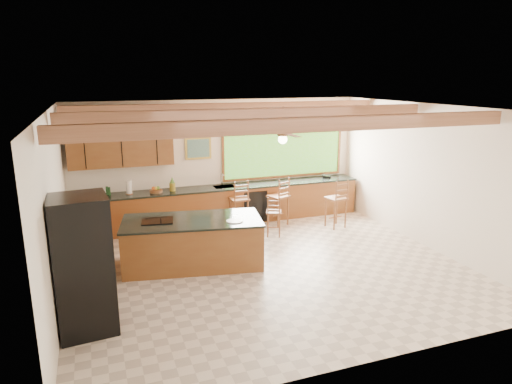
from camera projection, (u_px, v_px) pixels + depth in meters
name	position (u px, v px, depth m)	size (l,w,h in m)	color
ground	(267.00, 267.00, 8.72)	(7.20, 7.20, 0.00)	beige
room_shell	(247.00, 148.00, 8.71)	(7.27, 6.54, 3.02)	white
counter_run	(195.00, 212.00, 10.63)	(7.12, 3.10, 1.26)	brown
island	(193.00, 242.00, 8.72)	(2.78, 1.66, 0.93)	brown
refrigerator	(83.00, 265.00, 6.33)	(0.84, 0.82, 1.98)	black
bar_stool_a	(240.00, 200.00, 10.77)	(0.44, 0.44, 1.18)	brown
bar_stool_b	(275.00, 213.00, 10.26)	(0.44, 0.44, 0.93)	brown
bar_stool_c	(279.00, 197.00, 10.98)	(0.56, 0.56, 1.19)	brown
bar_stool_d	(338.00, 199.00, 10.80)	(0.49, 0.49, 1.19)	brown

